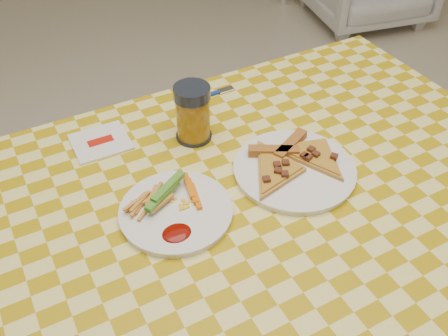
# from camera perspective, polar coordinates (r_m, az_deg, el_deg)

# --- Properties ---
(table) EXTENTS (1.28, 0.88, 0.76)m
(table) POSITION_cam_1_polar(r_m,az_deg,el_deg) (1.08, 3.38, -5.60)
(table) COLOR white
(table) RESTS_ON ground
(plate_left) EXTENTS (0.23, 0.23, 0.01)m
(plate_left) POSITION_cam_1_polar(r_m,az_deg,el_deg) (0.98, -5.50, -5.04)
(plate_left) COLOR white
(plate_left) RESTS_ON table
(plate_right) EXTENTS (0.34, 0.34, 0.01)m
(plate_right) POSITION_cam_1_polar(r_m,az_deg,el_deg) (1.08, 8.04, -0.26)
(plate_right) COLOR white
(plate_right) RESTS_ON table
(fries_veggies) EXTENTS (0.17, 0.16, 0.04)m
(fries_veggies) POSITION_cam_1_polar(r_m,az_deg,el_deg) (0.98, -6.37, -3.99)
(fries_veggies) COLOR #C98940
(fries_veggies) RESTS_ON plate_left
(pizza_slices) EXTENTS (0.31, 0.25, 0.02)m
(pizza_slices) POSITION_cam_1_polar(r_m,az_deg,el_deg) (1.08, 7.79, 0.86)
(pizza_slices) COLOR gold
(pizza_slices) RESTS_ON plate_right
(drink_glass) EXTENTS (0.08, 0.08, 0.14)m
(drink_glass) POSITION_cam_1_polar(r_m,az_deg,el_deg) (1.13, -3.58, 6.23)
(drink_glass) COLOR black
(drink_glass) RESTS_ON table
(napkin) EXTENTS (0.13, 0.12, 0.01)m
(napkin) POSITION_cam_1_polar(r_m,az_deg,el_deg) (1.18, -13.91, 2.91)
(napkin) COLOR white
(napkin) RESTS_ON table
(fork) EXTENTS (0.14, 0.02, 0.01)m
(fork) POSITION_cam_1_polar(r_m,az_deg,el_deg) (1.30, -1.55, 8.42)
(fork) COLOR navy
(fork) RESTS_ON table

